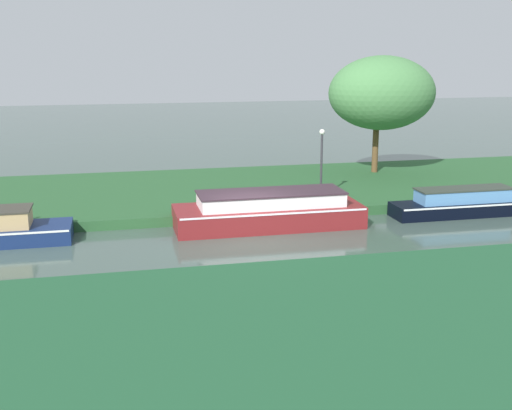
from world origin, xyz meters
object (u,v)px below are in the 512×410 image
Objects in this scene: mooring_post_far at (24,214)px; black_cruiser at (461,203)px; mooring_post_near at (277,202)px; willow_tree_left at (382,93)px; maroon_barge at (269,211)px; navy_narrowboat at (3,229)px; lamp_post at (322,155)px.

black_cruiser is at bearing -4.22° from mooring_post_far.
mooring_post_near is 9.84m from mooring_post_far.
mooring_post_near is at bearing -139.41° from willow_tree_left.
maroon_barge reaches higher than mooring_post_near.
maroon_barge is at bearing -116.26° from mooring_post_near.
willow_tree_left reaches higher than maroon_barge.
navy_narrowboat is 0.79× the size of black_cruiser.
maroon_barge is 4.27m from lamp_post.
lamp_post reaches higher than mooring_post_near.
willow_tree_left is 10.29× the size of mooring_post_far.
lamp_post reaches higher than mooring_post_far.
willow_tree_left is (7.66, 7.31, 3.93)m from maroon_barge.
willow_tree_left is 18.32m from mooring_post_far.
maroon_barge is 1.43m from mooring_post_near.
lamp_post is at bearing -134.99° from willow_tree_left.
mooring_post_near is at bearing -150.49° from lamp_post.
navy_narrowboat is 7.63× the size of mooring_post_far.
mooring_post_far is (0.55, 1.29, 0.19)m from navy_narrowboat.
navy_narrowboat reaches higher than mooring_post_near.
willow_tree_left is at bearing 43.64° from maroon_barge.
black_cruiser is (8.23, 0.00, -0.13)m from maroon_barge.
lamp_post is 12.33m from mooring_post_far.
black_cruiser is at bearing -85.58° from willow_tree_left.
maroon_barge is 1.28× the size of black_cruiser.
lamp_post is 5.52× the size of mooring_post_near.
maroon_barge is 8.23m from black_cruiser.
maroon_barge is at bearing 0.00° from navy_narrowboat.
willow_tree_left reaches higher than lamp_post.
lamp_post is at bearing 6.17° from mooring_post_far.
navy_narrowboat is at bearing -180.00° from black_cruiser.
navy_narrowboat is 17.98m from black_cruiser.
black_cruiser is 1.88× the size of lamp_post.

